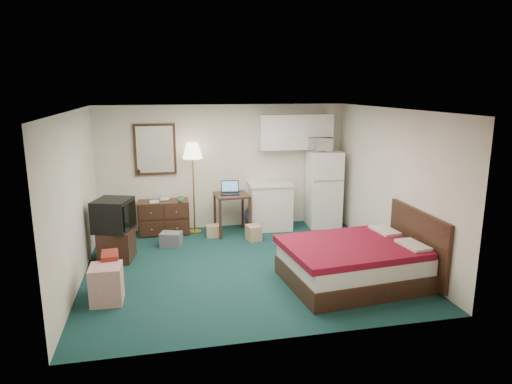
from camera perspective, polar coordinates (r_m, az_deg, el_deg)
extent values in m
cube|color=#143A36|center=(7.50, -1.41, -9.21)|extent=(5.00, 4.50, 0.01)
cube|color=#F0E9CA|center=(6.95, -1.53, 10.24)|extent=(5.00, 4.50, 0.01)
cube|color=#F0E9CA|center=(9.30, -4.03, 3.15)|extent=(5.00, 0.01, 2.50)
cube|color=#F0E9CA|center=(5.01, 3.32, -5.45)|extent=(5.00, 0.01, 2.50)
cube|color=#F0E9CA|center=(7.11, -21.68, -0.80)|extent=(0.01, 4.50, 2.50)
cube|color=#F0E9CA|center=(7.96, 16.52, 0.97)|extent=(0.01, 4.50, 2.50)
sphere|color=navy|center=(9.35, 0.15, -3.01)|extent=(0.53, 0.53, 0.52)
imported|color=white|center=(9.39, 7.98, 6.15)|extent=(0.55, 0.38, 0.34)
imported|color=tan|center=(8.99, -13.20, -0.53)|extent=(0.17, 0.02, 0.24)
imported|color=tan|center=(9.16, -11.87, -0.24)|extent=(0.17, 0.06, 0.23)
imported|color=#568F47|center=(8.90, -9.41, -0.83)|extent=(0.15, 0.13, 0.14)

